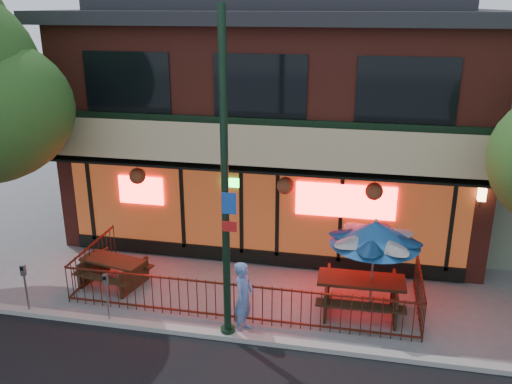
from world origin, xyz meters
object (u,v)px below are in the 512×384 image
pedestrian (244,297)px  parking_meter_near (107,291)px  picnic_table_left (114,268)px  patio_umbrella (375,233)px  parking_meter_far (25,281)px  picnic_table_right (361,290)px  street_light (225,203)px

pedestrian → parking_meter_near: size_ratio=1.34×
picnic_table_left → patio_umbrella: bearing=0.2°
parking_meter_near → parking_meter_far: bearing=-180.0°
picnic_table_left → parking_meter_near: (0.71, -1.77, 0.39)m
picnic_table_right → pedestrian: pedestrian is taller
parking_meter_near → parking_meter_far: size_ratio=0.98×
parking_meter_near → street_light: bearing=1.6°
street_light → parking_meter_near: size_ratio=5.54×
street_light → picnic_table_left: size_ratio=3.70×
pedestrian → picnic_table_left: bearing=80.0°
street_light → picnic_table_right: (2.83, 1.64, -2.58)m
parking_meter_far → patio_umbrella: bearing=12.7°
picnic_table_right → parking_meter_near: size_ratio=1.63×
patio_umbrella → picnic_table_right: bearing=-162.6°
picnic_table_right → parking_meter_far: (-7.68, -1.72, 0.30)m
patio_umbrella → parking_meter_far: (-7.91, -1.79, -1.15)m
picnic_table_right → parking_meter_far: 7.87m
picnic_table_left → patio_umbrella: patio_umbrella is taller
picnic_table_left → parking_meter_near: parking_meter_near is taller
patio_umbrella → pedestrian: (-2.76, -1.44, -1.18)m
patio_umbrella → parking_meter_near: size_ratio=1.88×
parking_meter_near → parking_meter_far: (-2.05, -0.00, 0.02)m
picnic_table_right → patio_umbrella: size_ratio=0.87×
picnic_table_right → parking_meter_far: bearing=-167.4°
street_light → parking_meter_near: 3.61m
picnic_table_left → picnic_table_right: (6.34, -0.05, 0.10)m
street_light → parking_meter_far: 5.36m
street_light → picnic_table_right: 4.17m
parking_meter_far → pedestrian: bearing=3.9°
picnic_table_right → parking_meter_far: parking_meter_far is taller
patio_umbrella → parking_meter_far: size_ratio=1.84×
parking_meter_near → parking_meter_far: parking_meter_far is taller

